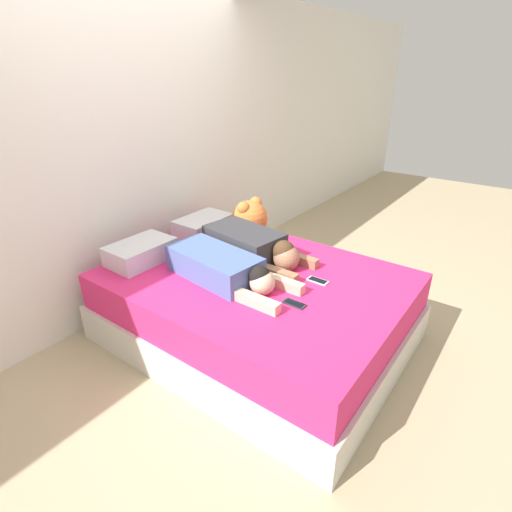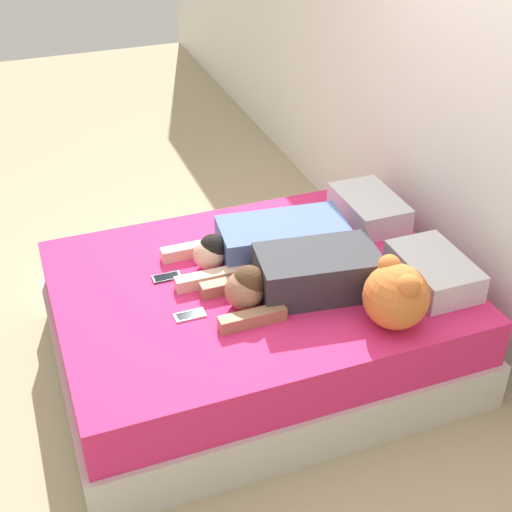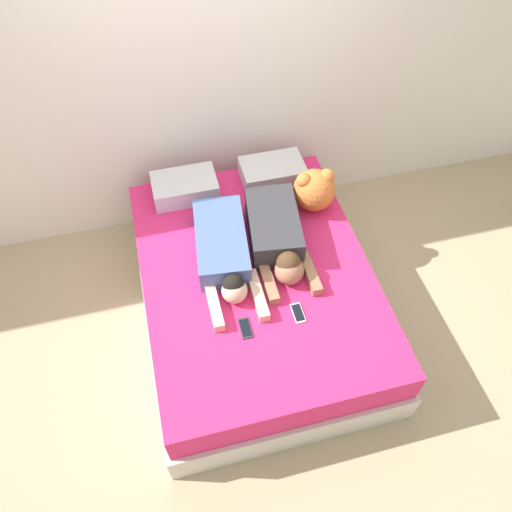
{
  "view_description": "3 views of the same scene",
  "coord_description": "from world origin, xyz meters",
  "px_view_note": "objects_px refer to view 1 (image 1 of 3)",
  "views": [
    {
      "loc": [
        -2.08,
        -1.54,
        1.94
      ],
      "look_at": [
        0.0,
        0.0,
        0.71
      ],
      "focal_mm": 28.0,
      "sensor_mm": 36.0,
      "label": 1
    },
    {
      "loc": [
        2.88,
        -1.08,
        2.74
      ],
      "look_at": [
        0.0,
        0.0,
        0.71
      ],
      "focal_mm": 50.0,
      "sensor_mm": 36.0,
      "label": 2
    },
    {
      "loc": [
        -0.51,
        -2.01,
        3.34
      ],
      "look_at": [
        0.0,
        0.0,
        0.71
      ],
      "focal_mm": 35.0,
      "sensor_mm": 36.0,
      "label": 3
    }
  ],
  "objects_px": {
    "person_right": "(254,247)",
    "plush_toy": "(250,217)",
    "cell_phone_right": "(318,281)",
    "pillow_head_left": "(141,252)",
    "pillow_head_right": "(203,226)",
    "cell_phone_left": "(294,304)",
    "person_left": "(224,268)",
    "bed": "(256,307)"
  },
  "relations": [
    {
      "from": "person_right",
      "to": "plush_toy",
      "type": "relative_size",
      "value": 2.7
    },
    {
      "from": "cell_phone_right",
      "to": "pillow_head_left",
      "type": "bearing_deg",
      "value": 112.65
    },
    {
      "from": "cell_phone_right",
      "to": "plush_toy",
      "type": "bearing_deg",
      "value": 66.38
    },
    {
      "from": "pillow_head_right",
      "to": "plush_toy",
      "type": "distance_m",
      "value": 0.43
    },
    {
      "from": "cell_phone_left",
      "to": "cell_phone_right",
      "type": "xyz_separation_m",
      "value": [
        0.36,
        0.03,
        0.0
      ]
    },
    {
      "from": "cell_phone_left",
      "to": "plush_toy",
      "type": "height_order",
      "value": "plush_toy"
    },
    {
      "from": "pillow_head_right",
      "to": "pillow_head_left",
      "type": "bearing_deg",
      "value": 180.0
    },
    {
      "from": "pillow_head_right",
      "to": "cell_phone_right",
      "type": "bearing_deg",
      "value": -97.91
    },
    {
      "from": "pillow_head_right",
      "to": "cell_phone_left",
      "type": "height_order",
      "value": "pillow_head_right"
    },
    {
      "from": "person_left",
      "to": "cell_phone_right",
      "type": "height_order",
      "value": "person_left"
    },
    {
      "from": "bed",
      "to": "pillow_head_right",
      "type": "xyz_separation_m",
      "value": [
        0.35,
        0.85,
        0.36
      ]
    },
    {
      "from": "bed",
      "to": "person_left",
      "type": "bearing_deg",
      "value": 144.41
    },
    {
      "from": "pillow_head_left",
      "to": "cell_phone_right",
      "type": "relative_size",
      "value": 3.27
    },
    {
      "from": "person_right",
      "to": "person_left",
      "type": "bearing_deg",
      "value": -176.34
    },
    {
      "from": "pillow_head_left",
      "to": "pillow_head_right",
      "type": "xyz_separation_m",
      "value": [
        0.71,
        0.0,
        0.0
      ]
    },
    {
      "from": "person_left",
      "to": "cell_phone_left",
      "type": "xyz_separation_m",
      "value": [
        0.01,
        -0.58,
        -0.09
      ]
    },
    {
      "from": "person_left",
      "to": "plush_toy",
      "type": "bearing_deg",
      "value": 24.76
    },
    {
      "from": "person_left",
      "to": "cell_phone_left",
      "type": "distance_m",
      "value": 0.59
    },
    {
      "from": "bed",
      "to": "plush_toy",
      "type": "distance_m",
      "value": 0.88
    },
    {
      "from": "pillow_head_left",
      "to": "plush_toy",
      "type": "xyz_separation_m",
      "value": [
        0.93,
        -0.36,
        0.09
      ]
    },
    {
      "from": "pillow_head_right",
      "to": "plush_toy",
      "type": "xyz_separation_m",
      "value": [
        0.22,
        -0.36,
        0.09
      ]
    },
    {
      "from": "bed",
      "to": "cell_phone_left",
      "type": "relative_size",
      "value": 14.19
    },
    {
      "from": "bed",
      "to": "person_left",
      "type": "xyz_separation_m",
      "value": [
        -0.2,
        0.14,
        0.37
      ]
    },
    {
      "from": "pillow_head_left",
      "to": "person_right",
      "type": "relative_size",
      "value": 0.55
    },
    {
      "from": "bed",
      "to": "person_left",
      "type": "distance_m",
      "value": 0.44
    },
    {
      "from": "person_right",
      "to": "cell_phone_right",
      "type": "bearing_deg",
      "value": -91.9
    },
    {
      "from": "cell_phone_right",
      "to": "person_right",
      "type": "bearing_deg",
      "value": 88.1
    },
    {
      "from": "pillow_head_left",
      "to": "person_right",
      "type": "height_order",
      "value": "person_right"
    },
    {
      "from": "pillow_head_left",
      "to": "cell_phone_right",
      "type": "distance_m",
      "value": 1.38
    },
    {
      "from": "pillow_head_left",
      "to": "person_left",
      "type": "height_order",
      "value": "person_left"
    },
    {
      "from": "plush_toy",
      "to": "pillow_head_left",
      "type": "bearing_deg",
      "value": 158.83
    },
    {
      "from": "person_left",
      "to": "plush_toy",
      "type": "xyz_separation_m",
      "value": [
        0.77,
        0.36,
        0.08
      ]
    },
    {
      "from": "bed",
      "to": "cell_phone_left",
      "type": "bearing_deg",
      "value": -112.38
    },
    {
      "from": "person_right",
      "to": "cell_phone_left",
      "type": "height_order",
      "value": "person_right"
    },
    {
      "from": "pillow_head_left",
      "to": "cell_phone_left",
      "type": "height_order",
      "value": "pillow_head_left"
    },
    {
      "from": "person_right",
      "to": "plush_toy",
      "type": "height_order",
      "value": "plush_toy"
    },
    {
      "from": "pillow_head_left",
      "to": "plush_toy",
      "type": "relative_size",
      "value": 1.48
    },
    {
      "from": "person_left",
      "to": "bed",
      "type": "bearing_deg",
      "value": -35.59
    },
    {
      "from": "plush_toy",
      "to": "person_right",
      "type": "bearing_deg",
      "value": -138.92
    },
    {
      "from": "person_right",
      "to": "pillow_head_right",
      "type": "bearing_deg",
      "value": 77.16
    },
    {
      "from": "bed",
      "to": "plush_toy",
      "type": "relative_size",
      "value": 6.39
    },
    {
      "from": "person_right",
      "to": "cell_phone_left",
      "type": "distance_m",
      "value": 0.72
    }
  ]
}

